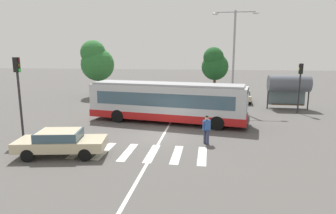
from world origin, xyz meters
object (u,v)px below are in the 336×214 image
at_px(city_transit_bus, 167,102).
at_px(bus_stop_shelter, 289,84).
at_px(foreground_sedan, 61,141).
at_px(traffic_light_near_corner, 19,85).
at_px(pedestrian_crossing_street, 207,128).
at_px(parked_car_teal, 218,95).
at_px(parked_car_silver, 169,94).
at_px(twin_arm_street_lamp, 234,50).
at_px(background_tree_left, 96,61).
at_px(parked_car_champagne, 242,95).
at_px(parked_car_red, 146,94).
at_px(traffic_light_far_corner, 300,80).
at_px(parked_car_white, 195,94).
at_px(background_tree_right, 215,64).

relative_size(city_transit_bus, bus_stop_shelter, 3.27).
distance_m(foreground_sedan, traffic_light_near_corner, 5.60).
bearing_deg(pedestrian_crossing_street, parked_car_teal, 86.01).
bearing_deg(foreground_sedan, parked_car_silver, 80.41).
xyz_separation_m(parked_car_silver, bus_stop_shelter, (11.97, -3.18, 1.65)).
distance_m(twin_arm_street_lamp, background_tree_left, 17.10).
bearing_deg(parked_car_champagne, city_transit_bus, -122.62).
distance_m(parked_car_red, traffic_light_far_corner, 15.97).
xyz_separation_m(pedestrian_crossing_street, parked_car_champagne, (3.71, 15.72, -0.20)).
height_order(city_transit_bus, parked_car_red, city_transit_bus).
bearing_deg(parked_car_champagne, background_tree_left, 174.11).
relative_size(parked_car_champagne, twin_arm_street_lamp, 0.50).
distance_m(pedestrian_crossing_street, background_tree_left, 22.50).
bearing_deg(background_tree_left, twin_arm_street_lamp, -20.09).
height_order(pedestrian_crossing_street, background_tree_left, background_tree_left).
distance_m(parked_car_white, parked_car_champagne, 5.19).
distance_m(parked_car_teal, bus_stop_shelter, 7.58).
relative_size(traffic_light_far_corner, bus_stop_shelter, 1.16).
relative_size(pedestrian_crossing_street, parked_car_red, 0.37).
distance_m(pedestrian_crossing_street, bus_stop_shelter, 14.30).
bearing_deg(background_tree_right, traffic_light_near_corner, -119.62).
bearing_deg(traffic_light_far_corner, pedestrian_crossing_street, -128.09).
distance_m(city_transit_bus, twin_arm_street_lamp, 9.43).
bearing_deg(twin_arm_street_lamp, parked_car_silver, 152.02).
distance_m(traffic_light_far_corner, twin_arm_street_lamp, 6.44).
bearing_deg(parked_car_teal, traffic_light_far_corner, -37.59).
bearing_deg(parked_car_white, parked_car_red, -174.63).
xyz_separation_m(city_transit_bus, background_tree_left, (-10.59, 12.44, 2.78)).
height_order(city_transit_bus, traffic_light_near_corner, traffic_light_near_corner).
relative_size(bus_stop_shelter, background_tree_left, 0.56).
distance_m(parked_car_champagne, bus_stop_shelter, 5.60).
xyz_separation_m(foreground_sedan, parked_car_champagne, (11.18, 18.79, 0.00)).
bearing_deg(parked_car_silver, bus_stop_shelter, -14.87).
height_order(parked_car_red, parked_car_champagne, same).
height_order(city_transit_bus, parked_car_champagne, city_transit_bus).
bearing_deg(parked_car_silver, city_transit_bus, -82.83).
bearing_deg(traffic_light_far_corner, traffic_light_near_corner, -151.80).
relative_size(parked_car_red, background_tree_right, 0.76).
height_order(foreground_sedan, traffic_light_near_corner, traffic_light_near_corner).
bearing_deg(parked_car_white, background_tree_right, 68.93).
bearing_deg(foreground_sedan, parked_car_champagne, 59.25).
bearing_deg(background_tree_left, pedestrian_crossing_street, -51.98).
bearing_deg(pedestrian_crossing_street, parked_car_red, 114.92).
bearing_deg(traffic_light_far_corner, twin_arm_street_lamp, 165.93).
xyz_separation_m(parked_car_champagne, background_tree_right, (-2.99, 5.63, 3.18)).
distance_m(parked_car_silver, twin_arm_street_lamp, 9.01).
bearing_deg(traffic_light_far_corner, foreground_sedan, -139.36).
distance_m(parked_car_champagne, twin_arm_street_lamp, 6.49).
distance_m(parked_car_teal, background_tree_right, 6.61).
bearing_deg(parked_car_red, traffic_light_near_corner, -106.49).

